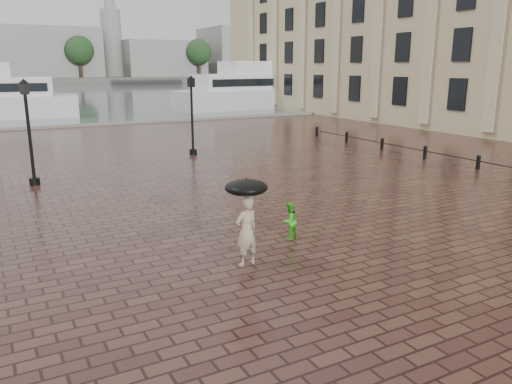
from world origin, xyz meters
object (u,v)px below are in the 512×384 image
at_px(street_lamps, 41,119).
at_px(child_pedestrian, 289,221).
at_px(adult_pedestrian, 246,231).
at_px(ferry_far, 265,89).

bearing_deg(street_lamps, child_pedestrian, -73.26).
height_order(street_lamps, adult_pedestrian, street_lamps).
height_order(adult_pedestrian, ferry_far, ferry_far).
distance_m(street_lamps, ferry_far, 39.83).
distance_m(adult_pedestrian, ferry_far, 52.12).
xyz_separation_m(adult_pedestrian, child_pedestrian, (2.04, 1.17, -0.35)).
relative_size(street_lamps, adult_pedestrian, 8.38).
xyz_separation_m(child_pedestrian, ferry_far, (24.04, 43.94, 1.76)).
relative_size(street_lamps, child_pedestrian, 13.47).
bearing_deg(adult_pedestrian, child_pedestrian, -160.95).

